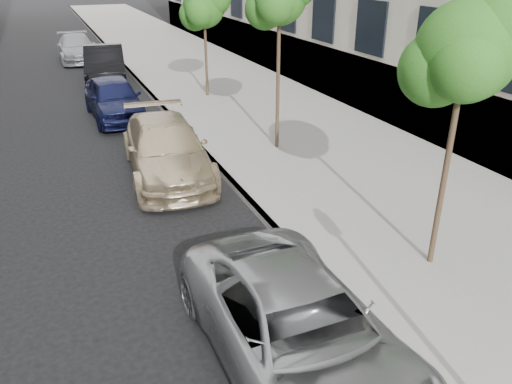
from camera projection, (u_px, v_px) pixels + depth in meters
ground at (312, 378)px, 6.62m from camera, size 160.00×160.00×0.00m
sidewalk at (175, 56)px, 28.12m from camera, size 6.40×72.00×0.14m
curb at (118, 60)px, 27.03m from camera, size 0.15×72.00×0.14m
tree_near at (468, 51)px, 7.38m from camera, size 1.84×1.64×4.58m
tree_far at (205, 6)px, 18.38m from camera, size 1.85×1.65×4.22m
minivan at (299, 330)px, 6.51m from camera, size 2.18×4.67×1.30m
suv at (166, 149)px, 12.59m from camera, size 2.35×4.91×1.38m
sedan_blue at (114, 98)px, 17.09m from camera, size 1.80×4.20×1.41m
sedan_black at (105, 64)px, 22.14m from camera, size 2.22×4.93×1.57m
sedan_rear at (77, 48)px, 26.84m from camera, size 1.91×4.66×1.35m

